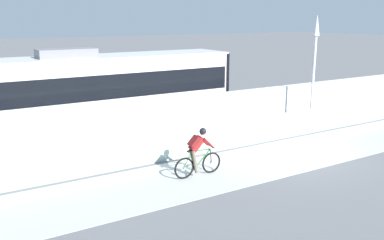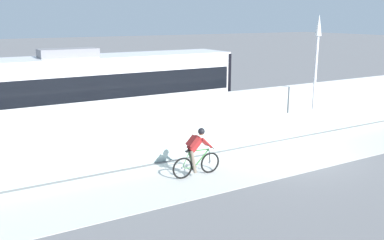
% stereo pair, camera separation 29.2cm
% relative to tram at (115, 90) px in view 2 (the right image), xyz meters
% --- Properties ---
extents(ground_plane, '(200.00, 200.00, 0.00)m').
position_rel_tram_xyz_m(ground_plane, '(4.54, -6.85, -1.89)').
color(ground_plane, slate).
extents(bike_path_deck, '(32.00, 3.20, 0.01)m').
position_rel_tram_xyz_m(bike_path_deck, '(4.54, -6.85, -1.89)').
color(bike_path_deck, beige).
rests_on(bike_path_deck, ground).
extents(glass_parapet, '(32.00, 0.05, 1.11)m').
position_rel_tram_xyz_m(glass_parapet, '(4.54, -5.00, -1.34)').
color(glass_parapet, '#ADC6C1').
rests_on(glass_parapet, ground).
extents(concrete_barrier_wall, '(32.00, 0.36, 1.89)m').
position_rel_tram_xyz_m(concrete_barrier_wall, '(4.54, -3.20, -0.95)').
color(concrete_barrier_wall, white).
rests_on(concrete_barrier_wall, ground).
extents(tram_rail_near, '(32.00, 0.08, 0.01)m').
position_rel_tram_xyz_m(tram_rail_near, '(4.54, -0.72, -1.89)').
color(tram_rail_near, '#595654').
rests_on(tram_rail_near, ground).
extents(tram_rail_far, '(32.00, 0.08, 0.01)m').
position_rel_tram_xyz_m(tram_rail_far, '(4.54, 0.72, -1.89)').
color(tram_rail_far, '#595654').
rests_on(tram_rail_far, ground).
extents(tram, '(11.06, 2.54, 3.81)m').
position_rel_tram_xyz_m(tram, '(0.00, 0.00, 0.00)').
color(tram, silver).
rests_on(tram, ground).
extents(cyclist_on_bike, '(1.77, 0.58, 1.61)m').
position_rel_tram_xyz_m(cyclist_on_bike, '(0.26, -6.85, -1.09)').
color(cyclist_on_bike, black).
rests_on(cyclist_on_bike, ground).
extents(lamp_post_antenna, '(0.28, 0.28, 5.20)m').
position_rel_tram_xyz_m(lamp_post_antenna, '(7.68, -4.70, 1.40)').
color(lamp_post_antenna, gray).
rests_on(lamp_post_antenna, ground).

